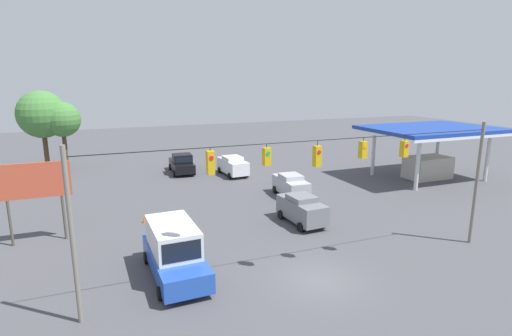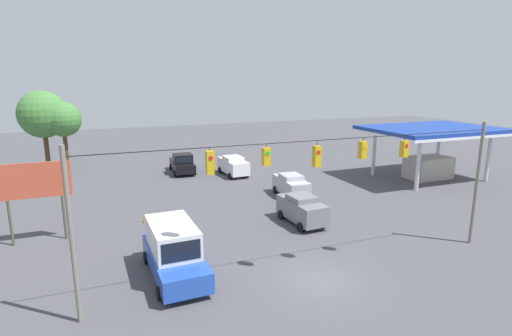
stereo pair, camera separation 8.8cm
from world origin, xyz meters
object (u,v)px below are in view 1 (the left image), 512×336
(sedan_silver_oncoming_far, at_px, (291,185))
(roadside_billboard, at_px, (33,185))
(traffic_cone_second, at_px, (153,246))
(sedan_white_oncoming_deep, at_px, (233,165))
(overhead_signal_span, at_px, (315,181))
(traffic_cone_third, at_px, (147,232))
(gas_station, at_px, (430,141))
(sedan_grey_crossing_near, at_px, (302,209))
(tree_horizon_right, at_px, (62,120))
(tree_horizon_left, at_px, (42,115))
(box_truck_blue_parked_shoulder, at_px, (174,250))
(pickup_truck_black_withflow_deep, at_px, (182,164))
(traffic_cone_nearest, at_px, (157,263))
(traffic_cone_fourth, at_px, (145,219))

(sedan_silver_oncoming_far, bearing_deg, roadside_billboard, 8.94)
(traffic_cone_second, bearing_deg, sedan_white_oncoming_deep, -122.84)
(overhead_signal_span, xyz_separation_m, traffic_cone_third, (7.23, -8.56, -4.75))
(roadside_billboard, bearing_deg, gas_station, -173.99)
(traffic_cone_second, bearing_deg, sedan_grey_crossing_near, -175.81)
(tree_horizon_right, bearing_deg, tree_horizon_left, -18.31)
(box_truck_blue_parked_shoulder, bearing_deg, traffic_cone_third, -83.49)
(gas_station, xyz_separation_m, tree_horizon_left, (36.20, -18.27, 2.33))
(traffic_cone_second, xyz_separation_m, gas_station, (-28.35, -7.50, 3.52))
(overhead_signal_span, xyz_separation_m, roadside_billboard, (13.55, -9.99, -1.39))
(pickup_truck_black_withflow_deep, bearing_deg, gas_station, 152.88)
(box_truck_blue_parked_shoulder, relative_size, traffic_cone_third, 11.15)
(traffic_cone_nearest, distance_m, traffic_cone_third, 4.80)
(sedan_white_oncoming_deep, xyz_separation_m, traffic_cone_nearest, (10.52, 18.47, -0.76))
(box_truck_blue_parked_shoulder, height_order, tree_horizon_right, tree_horizon_right)
(traffic_cone_third, bearing_deg, roadside_billboard, -12.80)
(sedan_grey_crossing_near, bearing_deg, roadside_billboard, -10.56)
(sedan_white_oncoming_deep, distance_m, roadside_billboard, 20.91)
(pickup_truck_black_withflow_deep, bearing_deg, traffic_cone_nearest, 74.96)
(traffic_cone_second, height_order, roadside_billboard, roadside_billboard)
(traffic_cone_fourth, bearing_deg, traffic_cone_third, 87.30)
(tree_horizon_right, bearing_deg, box_truck_blue_parked_shoulder, 102.86)
(sedan_white_oncoming_deep, height_order, box_truck_blue_parked_shoulder, box_truck_blue_parked_shoulder)
(traffic_cone_second, distance_m, tree_horizon_right, 26.35)
(pickup_truck_black_withflow_deep, relative_size, traffic_cone_second, 9.47)
(overhead_signal_span, relative_size, sedan_silver_oncoming_far, 4.99)
(pickup_truck_black_withflow_deep, distance_m, sedan_grey_crossing_near, 18.95)
(sedan_grey_crossing_near, relative_size, traffic_cone_second, 7.65)
(gas_station, height_order, tree_horizon_right, tree_horizon_right)
(roadside_billboard, height_order, tree_horizon_left, tree_horizon_left)
(sedan_grey_crossing_near, height_order, traffic_cone_fourth, sedan_grey_crossing_near)
(sedan_grey_crossing_near, height_order, gas_station, gas_station)
(tree_horizon_left, bearing_deg, pickup_truck_black_withflow_deep, 153.78)
(box_truck_blue_parked_shoulder, xyz_separation_m, tree_horizon_left, (8.48, -29.23, 4.78))
(traffic_cone_second, relative_size, traffic_cone_third, 1.00)
(overhead_signal_span, bearing_deg, sedan_white_oncoming_deep, -98.18)
(pickup_truck_black_withflow_deep, bearing_deg, roadside_billboard, 51.84)
(box_truck_blue_parked_shoulder, height_order, traffic_cone_fourth, box_truck_blue_parked_shoulder)
(sedan_grey_crossing_near, bearing_deg, overhead_signal_span, 65.91)
(sedan_grey_crossing_near, bearing_deg, traffic_cone_fourth, -22.22)
(overhead_signal_span, distance_m, sedan_grey_crossing_near, 8.53)
(sedan_silver_oncoming_far, relative_size, box_truck_blue_parked_shoulder, 0.72)
(roadside_billboard, relative_size, tree_horizon_left, 0.58)
(traffic_cone_nearest, relative_size, traffic_cone_fourth, 1.00)
(sedan_silver_oncoming_far, height_order, sedan_white_oncoming_deep, sedan_white_oncoming_deep)
(sedan_silver_oncoming_far, xyz_separation_m, tree_horizon_right, (18.39, -18.32, 4.55))
(overhead_signal_span, relative_size, sedan_grey_crossing_near, 5.21)
(tree_horizon_right, bearing_deg, traffic_cone_second, 103.21)
(tree_horizon_right, bearing_deg, pickup_truck_black_withflow_deep, 152.53)
(sedan_white_oncoming_deep, xyz_separation_m, sedan_grey_crossing_near, (0.12, 15.34, 0.01))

